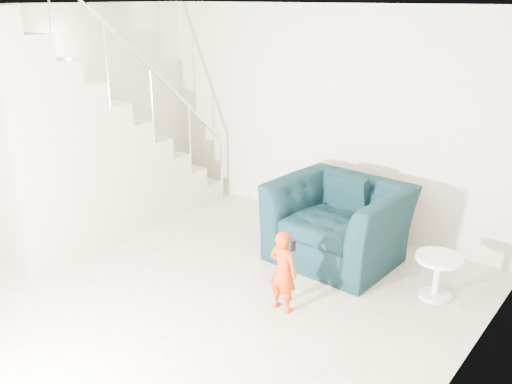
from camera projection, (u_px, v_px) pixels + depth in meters
floor at (166, 307)px, 5.14m from camera, size 5.50×5.50×0.00m
ceiling at (146, 7)px, 4.22m from camera, size 5.50×5.50×0.00m
back_wall at (324, 118)px, 6.71m from camera, size 5.00×0.00×5.00m
left_wall at (7, 130)px, 6.13m from camera, size 0.00×5.50×5.50m
right_wall at (441, 251)px, 3.23m from camera, size 0.00×5.50×5.50m
armchair at (338, 222)px, 5.94m from camera, size 1.39×1.23×0.87m
toddler at (283, 271)px, 4.97m from camera, size 0.30×0.20×0.80m
side_table at (438, 270)px, 5.21m from camera, size 0.44×0.44×0.44m
staircase at (79, 161)px, 6.38m from camera, size 1.02×3.03×3.62m
cushion at (348, 194)px, 6.08m from camera, size 0.47×0.22×0.46m
throw at (290, 203)px, 6.17m from camera, size 0.04×0.43×0.48m
phone at (293, 246)px, 4.79m from camera, size 0.03×0.05×0.10m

